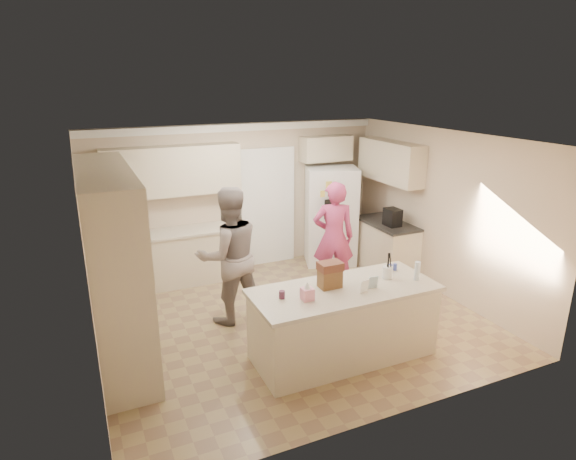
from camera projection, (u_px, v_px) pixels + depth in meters
name	position (u px, v px, depth m)	size (l,w,h in m)	color
floor	(292.00, 321.00, 6.94)	(5.20, 4.60, 0.02)	olive
ceiling	(292.00, 137.00, 6.15)	(5.20, 4.60, 0.02)	white
wall_back	(238.00, 198.00, 8.56)	(5.20, 0.02, 2.60)	beige
wall_front	(393.00, 304.00, 4.53)	(5.20, 0.02, 2.60)	beige
wall_left	(86.00, 263.00, 5.53)	(0.02, 4.60, 2.60)	beige
wall_right	(443.00, 213.00, 7.56)	(0.02, 4.60, 2.60)	beige
crown_back	(237.00, 128.00, 8.14)	(5.20, 0.08, 0.12)	white
pantry_bank	(114.00, 263.00, 5.87)	(0.60, 2.60, 2.35)	beige
back_base_cab	(181.00, 258.00, 8.10)	(2.20, 0.60, 0.88)	beige
back_countertop	(179.00, 232.00, 7.95)	(2.24, 0.63, 0.04)	beige
back_upper_cab	(173.00, 171.00, 7.77)	(2.20, 0.35, 0.80)	beige
doorway_opening	(268.00, 208.00, 8.82)	(0.90, 0.06, 2.10)	black
doorway_casing	(268.00, 209.00, 8.79)	(1.02, 0.03, 2.22)	white
wall_frame_upper	(239.00, 184.00, 8.45)	(0.15, 0.02, 0.20)	brown
wall_frame_lower	(240.00, 199.00, 8.54)	(0.15, 0.02, 0.20)	brown
refrigerator	(331.00, 216.00, 8.87)	(0.90, 0.70, 1.80)	white
fridge_seam	(340.00, 221.00, 8.56)	(0.01, 0.02, 1.78)	gray
fridge_dispenser	(330.00, 209.00, 8.39)	(0.22, 0.03, 0.35)	black
fridge_handle_l	(339.00, 213.00, 8.49)	(0.02, 0.02, 0.85)	silver
fridge_handle_r	(344.00, 213.00, 8.53)	(0.02, 0.02, 0.85)	silver
over_fridge_cab	(326.00, 149.00, 8.79)	(0.95, 0.35, 0.45)	beige
right_base_cab	(386.00, 248.00, 8.57)	(0.60, 1.20, 0.88)	beige
right_countertop	(387.00, 223.00, 8.42)	(0.63, 1.24, 0.04)	#2D2B28
right_upper_cab	(390.00, 162.00, 8.33)	(0.35, 1.50, 0.70)	beige
coffee_maker	(392.00, 217.00, 8.18)	(0.22, 0.28, 0.30)	black
island_base	(343.00, 324.00, 5.93)	(2.20, 0.90, 0.88)	beige
island_top	(345.00, 290.00, 5.79)	(2.28, 0.96, 0.05)	beige
utensil_crock	(388.00, 272.00, 6.05)	(0.13, 0.13, 0.15)	white
tissue_box	(307.00, 294.00, 5.46)	(0.13, 0.13, 0.14)	pink
tissue_plume	(307.00, 285.00, 5.42)	(0.08, 0.08, 0.08)	white
dollhouse_body	(330.00, 279.00, 5.77)	(0.26, 0.18, 0.22)	brown
dollhouse_roof	(330.00, 266.00, 5.73)	(0.28, 0.20, 0.10)	#592D1E
jam_jar	(282.00, 295.00, 5.50)	(0.07, 0.07, 0.09)	#59263F
greeting_card_a	(365.00, 286.00, 5.64)	(0.12, 0.01, 0.16)	white
greeting_card_b	(373.00, 282.00, 5.74)	(0.12, 0.01, 0.16)	silver
water_bottle	(417.00, 271.00, 5.98)	(0.07, 0.07, 0.24)	silver
shaker_salt	(391.00, 268.00, 6.27)	(0.05, 0.05, 0.09)	#4455B3
shaker_pepper	(395.00, 267.00, 6.30)	(0.05, 0.05, 0.09)	#4455B3
teen_boy	(229.00, 256.00, 6.68)	(0.95, 0.74, 1.96)	gray
teen_girl	(333.00, 237.00, 7.66)	(0.66, 0.43, 1.82)	#BB3871
fridge_magnets	(341.00, 221.00, 8.56)	(0.76, 0.02, 1.44)	tan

